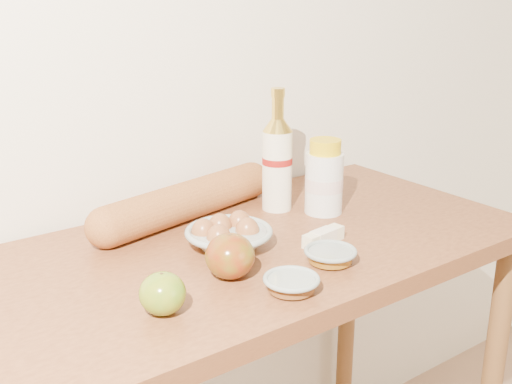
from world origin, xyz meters
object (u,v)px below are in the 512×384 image
(table, at_px, (248,298))
(egg_bowl, at_px, (228,235))
(baguette, at_px, (186,201))
(bourbon_bottle, at_px, (277,161))
(cream_bottle, at_px, (324,179))

(table, distance_m, egg_bowl, 0.15)
(egg_bowl, distance_m, baguette, 0.19)
(table, height_order, bourbon_bottle, bourbon_bottle)
(cream_bottle, xyz_separation_m, baguette, (-0.28, 0.15, -0.04))
(table, xyz_separation_m, egg_bowl, (-0.04, 0.01, 0.15))
(bourbon_bottle, relative_size, cream_bottle, 1.65)
(egg_bowl, height_order, baguette, baguette)
(cream_bottle, bearing_deg, baguette, 167.43)
(cream_bottle, relative_size, egg_bowl, 0.94)
(bourbon_bottle, distance_m, baguette, 0.23)
(table, xyz_separation_m, bourbon_bottle, (0.18, 0.13, 0.24))
(bourbon_bottle, bearing_deg, table, -141.85)
(bourbon_bottle, height_order, egg_bowl, bourbon_bottle)
(baguette, bearing_deg, cream_bottle, -39.74)
(egg_bowl, xyz_separation_m, baguette, (0.01, 0.19, 0.02))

